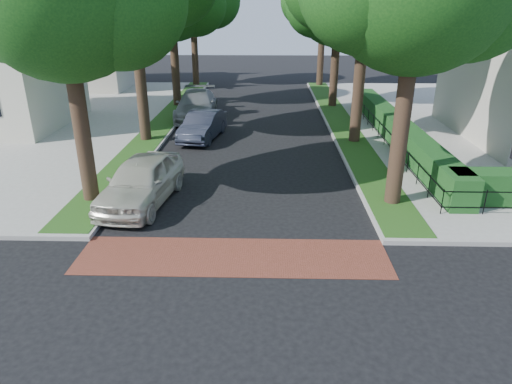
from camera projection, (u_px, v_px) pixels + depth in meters
ground at (223, 329)px, 10.27m from camera, size 120.00×120.00×0.00m
crosswalk_far at (233, 256)px, 13.22m from camera, size 9.00×2.20×0.01m
grass_strip_ne at (341, 122)px, 27.72m from camera, size 1.60×29.80×0.02m
grass_strip_nw at (164, 121)px, 27.99m from camera, size 1.60×29.80×0.02m
tree_right_far at (340, 2)px, 29.88m from camera, size 7.25×6.23×9.74m
hedge_main_road at (397, 130)px, 23.65m from camera, size 1.00×18.00×1.20m
fence_main_road at (382, 133)px, 23.73m from camera, size 0.06×18.00×0.90m
house_left_far at (73, 27)px, 38.30m from camera, size 10.00×9.00×10.14m
parked_car_front at (141, 181)px, 16.50m from camera, size 2.63×5.24×1.71m
parked_car_middle at (203, 125)px, 24.56m from camera, size 2.27×4.66×1.47m
parked_car_rear at (196, 105)px, 28.97m from camera, size 2.70×6.03×1.72m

